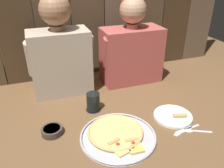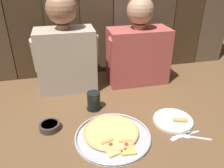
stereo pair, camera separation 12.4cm
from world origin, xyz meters
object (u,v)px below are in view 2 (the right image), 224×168
(pizza_tray, at_px, (112,135))
(diner_right, at_px, (138,47))
(drinking_glass, at_px, (94,101))
(dinner_plate, at_px, (173,120))
(dipping_bowl, at_px, (50,126))
(diner_left, at_px, (65,48))

(pizza_tray, height_order, diner_right, diner_right)
(drinking_glass, distance_m, diner_right, 0.51)
(dinner_plate, bearing_deg, pizza_tray, -173.18)
(pizza_tray, relative_size, dipping_bowl, 3.54)
(drinking_glass, xyz_separation_m, diner_left, (-0.13, 0.29, 0.24))
(dipping_bowl, bearing_deg, diner_left, 73.57)
(diner_right, bearing_deg, dinner_plate, -86.00)
(diner_left, bearing_deg, dipping_bowl, -106.43)
(drinking_glass, relative_size, dipping_bowl, 1.01)
(pizza_tray, distance_m, dinner_plate, 0.35)
(dinner_plate, relative_size, dipping_bowl, 2.02)
(dinner_plate, distance_m, diner_left, 0.79)
(pizza_tray, xyz_separation_m, diner_right, (0.32, 0.56, 0.25))
(diner_right, bearing_deg, diner_left, 179.99)
(pizza_tray, bearing_deg, diner_right, 60.51)
(drinking_glass, xyz_separation_m, dipping_bowl, (-0.25, -0.14, -0.03))
(dipping_bowl, distance_m, diner_left, 0.52)
(dinner_plate, height_order, diner_left, diner_left)
(dinner_plate, height_order, diner_right, diner_right)
(pizza_tray, distance_m, diner_right, 0.69)
(pizza_tray, relative_size, diner_left, 0.60)
(diner_left, bearing_deg, drinking_glass, -66.35)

